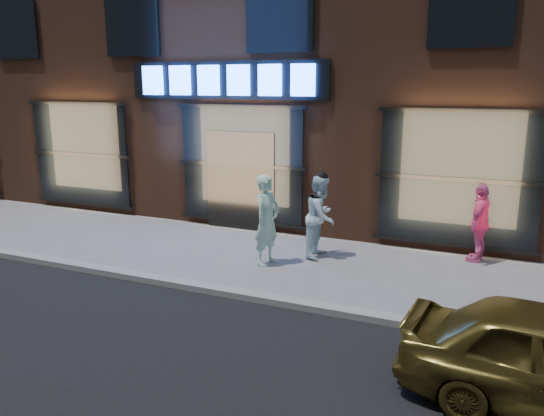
{
  "coord_description": "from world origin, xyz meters",
  "views": [
    {
      "loc": [
        5.76,
        -7.46,
        3.52
      ],
      "look_at": [
        1.84,
        1.6,
        1.2
      ],
      "focal_mm": 35.0,
      "sensor_mm": 36.0,
      "label": 1
    }
  ],
  "objects": [
    {
      "name": "ground",
      "position": [
        0.0,
        0.0,
        0.0
      ],
      "size": [
        90.0,
        90.0,
        0.0
      ],
      "primitive_type": "plane",
      "color": "slate",
      "rests_on": "ground"
    },
    {
      "name": "curb",
      "position": [
        0.0,
        0.0,
        0.06
      ],
      "size": [
        60.0,
        0.25,
        0.12
      ],
      "primitive_type": "cube",
      "color": "gray",
      "rests_on": "ground"
    },
    {
      "name": "storefront_building",
      "position": [
        -0.0,
        7.99,
        5.15
      ],
      "size": [
        30.2,
        8.28,
        10.3
      ],
      "color": "#54301E",
      "rests_on": "ground"
    },
    {
      "name": "man_bowtie",
      "position": [
        1.65,
        1.77,
        0.9
      ],
      "size": [
        0.55,
        0.73,
        1.8
      ],
      "primitive_type": "imported",
      "rotation": [
        0.0,
        0.0,
        1.37
      ],
      "color": "#AEE4C3",
      "rests_on": "ground"
    },
    {
      "name": "man_cap",
      "position": [
        2.49,
        2.66,
        0.86
      ],
      "size": [
        0.68,
        0.86,
        1.71
      ],
      "primitive_type": "imported",
      "rotation": [
        0.0,
        0.0,
        1.53
      ],
      "color": "silver",
      "rests_on": "ground"
    },
    {
      "name": "passerby",
      "position": [
        5.51,
        3.63,
        0.8
      ],
      "size": [
        0.6,
        1.0,
        1.59
      ],
      "primitive_type": "imported",
      "rotation": [
        0.0,
        0.0,
        -1.81
      ],
      "color": "pink",
      "rests_on": "ground"
    }
  ]
}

